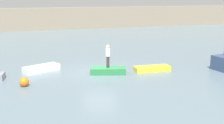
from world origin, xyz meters
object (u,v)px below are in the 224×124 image
rowboat_green (108,71)px  rowboat_yellow (152,69)px  mooring_buoy (24,82)px  rowboat_white (41,69)px  person_white_shirt (108,55)px

rowboat_green → rowboat_yellow: size_ratio=0.94×
rowboat_yellow → mooring_buoy: 9.49m
rowboat_white → rowboat_yellow: size_ratio=0.98×
rowboat_white → person_white_shirt: person_white_shirt is taller
rowboat_white → mooring_buoy: mooring_buoy is taller
rowboat_yellow → rowboat_white: bearing=165.9°
rowboat_yellow → person_white_shirt: (-3.45, 0.30, 1.23)m
rowboat_white → rowboat_green: size_ratio=1.04×
rowboat_white → mooring_buoy: size_ratio=4.52×
rowboat_white → rowboat_green: 5.14m
rowboat_white → person_white_shirt: bearing=-48.9°
rowboat_green → person_white_shirt: person_white_shirt is taller
rowboat_green → rowboat_yellow: (3.45, -0.30, -0.04)m
rowboat_green → mooring_buoy: 6.12m
rowboat_yellow → mooring_buoy: bearing=-171.5°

